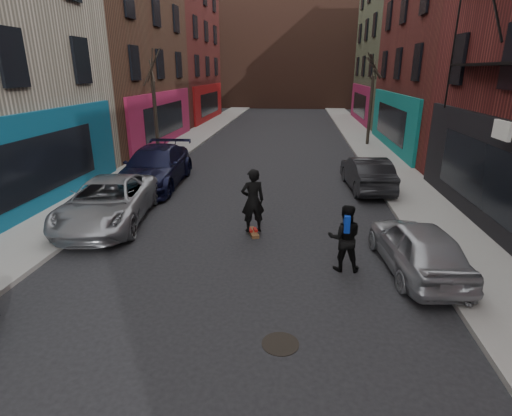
% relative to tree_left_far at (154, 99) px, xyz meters
% --- Properties ---
extents(sidewalk_left, '(2.50, 84.00, 0.13)m').
position_rel_tree_left_far_xyz_m(sidewalk_left, '(-0.05, 12.00, -3.31)').
color(sidewalk_left, gray).
rests_on(sidewalk_left, ground).
extents(sidewalk_right, '(2.50, 84.00, 0.13)m').
position_rel_tree_left_far_xyz_m(sidewalk_right, '(12.45, 12.00, -3.31)').
color(sidewalk_right, gray).
rests_on(sidewalk_right, ground).
extents(building_far, '(40.00, 10.00, 14.00)m').
position_rel_tree_left_far_xyz_m(building_far, '(6.20, 38.00, 3.62)').
color(building_far, '#47281E').
rests_on(building_far, ground).
extents(tree_left_far, '(2.00, 2.00, 6.50)m').
position_rel_tree_left_far_xyz_m(tree_left_far, '(0.00, 0.00, 0.00)').
color(tree_left_far, black).
rests_on(tree_left_far, sidewalk_left).
extents(tree_right_far, '(2.00, 2.00, 6.80)m').
position_rel_tree_left_far_xyz_m(tree_right_far, '(12.40, 6.00, 0.15)').
color(tree_right_far, black).
rests_on(tree_right_far, sidewalk_right).
extents(parked_left_far, '(3.09, 5.53, 1.46)m').
position_rel_tree_left_far_xyz_m(parked_left_far, '(1.60, -9.54, -2.65)').
color(parked_left_far, gray).
rests_on(parked_left_far, ground).
extents(parked_left_end, '(2.60, 5.87, 1.68)m').
position_rel_tree_left_far_xyz_m(parked_left_end, '(1.60, -4.99, -2.54)').
color(parked_left_end, black).
rests_on(parked_left_end, ground).
extents(parked_right_far, '(1.99, 4.07, 1.34)m').
position_rel_tree_left_far_xyz_m(parked_right_far, '(10.80, -11.99, -2.71)').
color(parked_right_far, '#9B9EA4').
rests_on(parked_right_far, ground).
extents(parked_right_end, '(1.82, 4.38, 1.41)m').
position_rel_tree_left_far_xyz_m(parked_right_end, '(10.69, -4.62, -2.68)').
color(parked_right_end, black).
rests_on(parked_right_end, ground).
extents(skateboard, '(0.47, 0.83, 0.10)m').
position_rel_tree_left_far_xyz_m(skateboard, '(6.45, -10.04, -3.33)').
color(skateboard, brown).
rests_on(skateboard, ground).
extents(skateboarder, '(0.84, 0.69, 1.98)m').
position_rel_tree_left_far_xyz_m(skateboarder, '(6.45, -10.04, -2.29)').
color(skateboarder, black).
rests_on(skateboarder, skateboard).
extents(pedestrian, '(0.84, 0.66, 1.73)m').
position_rel_tree_left_far_xyz_m(pedestrian, '(8.98, -12.10, -2.50)').
color(pedestrian, black).
rests_on(pedestrian, ground).
extents(manhole, '(0.91, 0.91, 0.01)m').
position_rel_tree_left_far_xyz_m(manhole, '(7.55, -15.23, -3.37)').
color(manhole, black).
rests_on(manhole, ground).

